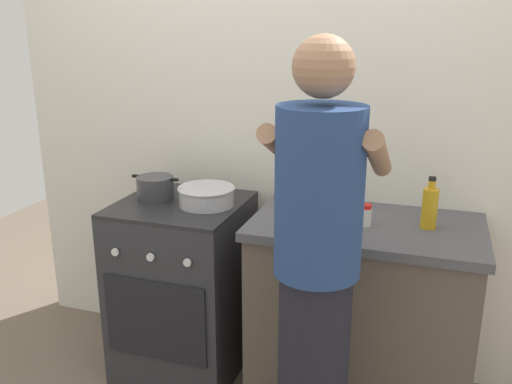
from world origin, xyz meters
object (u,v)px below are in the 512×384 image
Objects in this scene: pot at (155,188)px; oil_bottle at (430,207)px; utensil_crock at (324,184)px; spice_bottle at (366,216)px; stove_range at (184,286)px; person at (316,282)px; mixing_bowl at (206,195)px.

oil_bottle is at bearing 0.22° from pot.
utensil_crock is 1.43× the size of oil_bottle.
stove_range is at bearing 177.52° from spice_bottle.
stove_range is 0.89m from utensil_crock.
stove_range is 9.42× the size of spice_bottle.
spice_bottle is 0.43× the size of oil_bottle.
spice_bottle is at bearing 78.88° from person.
oil_bottle is at bearing 13.51° from spice_bottle.
pot is at bearing 173.13° from stove_range.
person reaches higher than mixing_bowl.
person reaches higher than oil_bottle.
pot reaches higher than spice_bottle.
spice_bottle is (0.90, -0.04, 0.50)m from stove_range.
stove_range is 0.52m from mixing_bowl.
stove_range is at bearing -164.14° from utensil_crock.
person is at bearing -121.63° from oil_bottle.
utensil_crock reaches higher than pot.
oil_bottle reaches higher than spice_bottle.
mixing_bowl is at bearing -160.49° from utensil_crock.
spice_bottle is (0.23, -0.23, -0.06)m from utensil_crock.
mixing_bowl is at bearing 139.82° from person.
pot is 1.04m from spice_bottle.
utensil_crock is 0.33m from spice_bottle.
spice_bottle is at bearing -2.48° from stove_range.
person is (-0.36, -0.58, -0.13)m from oil_bottle.
utensil_crock is (0.53, 0.19, 0.05)m from mixing_bowl.
stove_range is 0.53m from pot.
stove_range is at bearing -178.88° from mixing_bowl.
stove_range is 1.06m from person.
spice_bottle reaches higher than mixing_bowl.
mixing_bowl is at bearing -178.92° from oil_bottle.
person is at bearing -40.18° from mixing_bowl.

